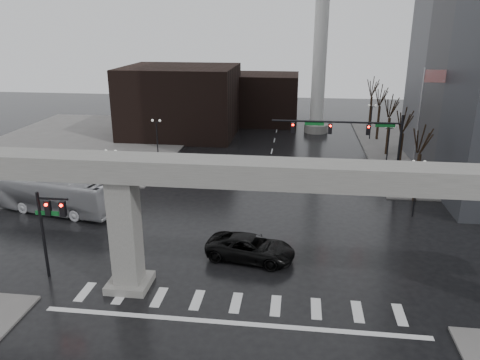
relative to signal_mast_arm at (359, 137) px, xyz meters
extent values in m
plane|color=black|center=(-8.99, -18.80, -5.83)|extent=(160.00, 160.00, 0.00)
cube|color=slate|center=(17.01, 17.20, -5.75)|extent=(28.00, 36.00, 0.15)
cube|color=slate|center=(-34.99, 17.20, -5.75)|extent=(28.00, 36.00, 0.15)
cube|color=gray|center=(-8.99, -18.80, 2.17)|extent=(48.00, 2.20, 1.40)
cube|color=gray|center=(-15.99, -18.80, -2.18)|extent=(1.60, 1.60, 7.30)
cube|color=gray|center=(-15.99, -18.80, -5.58)|extent=(2.60, 2.60, 0.50)
cube|color=black|center=(-22.99, 23.20, -0.83)|extent=(16.00, 14.00, 10.00)
cube|color=black|center=(-10.99, 33.20, -1.83)|extent=(10.00, 10.00, 8.00)
cylinder|color=silver|center=(-2.99, 27.20, 9.17)|extent=(2.00, 2.00, 30.00)
cylinder|color=gray|center=(-2.99, 27.20, -5.23)|extent=(3.60, 3.60, 1.20)
cylinder|color=black|center=(3.81, 0.00, -1.83)|extent=(0.24, 0.24, 8.00)
cylinder|color=black|center=(-2.19, 0.00, 1.37)|extent=(12.00, 0.18, 0.18)
cube|color=black|center=(0.81, 0.00, 0.72)|extent=(0.35, 0.30, 1.00)
cube|color=black|center=(-2.69, 0.00, 0.72)|extent=(0.35, 0.30, 1.00)
cube|color=black|center=(-6.19, 0.00, 0.72)|extent=(0.35, 0.30, 1.00)
sphere|color=#FF0C05|center=(0.81, -0.18, 1.02)|extent=(0.20, 0.20, 0.20)
cube|color=#0D6023|center=(2.31, 0.00, 1.17)|extent=(1.80, 0.05, 0.35)
cube|color=#0D6023|center=(-4.19, 0.00, 1.17)|extent=(1.80, 0.05, 0.35)
cylinder|color=black|center=(-21.79, -18.30, -2.83)|extent=(0.20, 0.20, 6.00)
cylinder|color=black|center=(-20.79, -18.30, -0.23)|extent=(2.00, 0.14, 0.14)
cube|color=black|center=(-21.19, -18.30, -0.88)|extent=(0.35, 0.30, 1.00)
cube|color=black|center=(-20.19, -18.30, -0.88)|extent=(0.35, 0.30, 1.00)
cube|color=#0D6023|center=(-21.29, -18.30, -1.23)|extent=(1.60, 0.05, 0.30)
cylinder|color=silver|center=(6.01, 3.20, 0.17)|extent=(0.12, 0.12, 12.00)
cube|color=red|center=(7.01, 3.20, 5.37)|extent=(2.00, 0.03, 1.20)
cylinder|color=black|center=(4.51, -4.80, -3.43)|extent=(0.14, 0.14, 4.80)
cube|color=black|center=(4.51, -4.80, -1.08)|extent=(0.90, 0.06, 0.06)
sphere|color=silver|center=(4.06, -4.80, -0.88)|extent=(0.32, 0.32, 0.32)
sphere|color=silver|center=(4.96, -4.80, -0.88)|extent=(0.32, 0.32, 0.32)
cylinder|color=black|center=(4.51, 9.20, -3.43)|extent=(0.14, 0.14, 4.80)
cube|color=black|center=(4.51, 9.20, -1.08)|extent=(0.90, 0.06, 0.06)
sphere|color=silver|center=(4.06, 9.20, -0.88)|extent=(0.32, 0.32, 0.32)
sphere|color=silver|center=(4.96, 9.20, -0.88)|extent=(0.32, 0.32, 0.32)
cylinder|color=black|center=(4.51, 23.20, -3.43)|extent=(0.14, 0.14, 4.80)
cube|color=black|center=(4.51, 23.20, -1.08)|extent=(0.90, 0.06, 0.06)
sphere|color=silver|center=(4.06, 23.20, -0.88)|extent=(0.32, 0.32, 0.32)
sphere|color=silver|center=(4.96, 23.20, -0.88)|extent=(0.32, 0.32, 0.32)
cylinder|color=black|center=(-22.49, -4.80, -3.43)|extent=(0.14, 0.14, 4.80)
cube|color=black|center=(-22.49, -4.80, -1.08)|extent=(0.90, 0.06, 0.06)
sphere|color=silver|center=(-22.94, -4.80, -0.88)|extent=(0.32, 0.32, 0.32)
sphere|color=silver|center=(-22.04, -4.80, -0.88)|extent=(0.32, 0.32, 0.32)
cylinder|color=black|center=(-22.49, 9.20, -3.43)|extent=(0.14, 0.14, 4.80)
cube|color=black|center=(-22.49, 9.20, -1.08)|extent=(0.90, 0.06, 0.06)
sphere|color=silver|center=(-22.94, 9.20, -0.88)|extent=(0.32, 0.32, 0.32)
sphere|color=silver|center=(-22.04, 9.20, -0.88)|extent=(0.32, 0.32, 0.32)
cylinder|color=black|center=(-22.49, 23.20, -3.43)|extent=(0.14, 0.14, 4.80)
cube|color=black|center=(-22.49, 23.20, -1.08)|extent=(0.90, 0.06, 0.06)
sphere|color=silver|center=(-22.94, 23.20, -0.88)|extent=(0.32, 0.32, 0.32)
sphere|color=silver|center=(-22.04, 23.20, -0.88)|extent=(0.32, 0.32, 0.32)
cylinder|color=black|center=(5.51, -0.80, -3.55)|extent=(0.34, 0.34, 4.55)
cylinder|color=black|center=(5.51, -0.80, 0.18)|extent=(0.12, 1.52, 2.98)
cylinder|color=black|center=(6.01, -0.55, -0.05)|extent=(0.83, 1.14, 2.51)
cylinder|color=black|center=(5.51, 7.20, -3.50)|extent=(0.34, 0.34, 4.66)
cylinder|color=black|center=(5.51, 7.20, 0.32)|extent=(0.12, 1.55, 3.05)
cylinder|color=black|center=(6.01, 7.45, 0.08)|extent=(0.85, 1.16, 2.57)
cylinder|color=black|center=(5.51, 15.20, -3.45)|extent=(0.34, 0.34, 4.76)
cylinder|color=black|center=(5.51, 15.20, 0.46)|extent=(0.12, 1.59, 3.11)
cylinder|color=black|center=(6.01, 15.45, 0.22)|extent=(0.86, 1.18, 2.62)
cylinder|color=black|center=(5.51, 23.20, -3.40)|extent=(0.34, 0.34, 4.87)
cylinder|color=black|center=(5.51, 23.20, 0.60)|extent=(0.12, 1.62, 3.18)
cylinder|color=black|center=(6.01, 23.45, 0.35)|extent=(0.88, 1.20, 2.68)
cylinder|color=black|center=(5.51, 31.20, -3.34)|extent=(0.34, 0.34, 4.97)
cylinder|color=black|center=(5.51, 31.20, 0.74)|extent=(0.12, 1.65, 3.25)
cylinder|color=black|center=(6.01, 31.45, 0.48)|extent=(0.89, 1.23, 2.74)
imported|color=black|center=(-8.70, -14.20, -4.95)|extent=(6.70, 3.94, 1.75)
imported|color=#A7A7AB|center=(-27.02, -7.64, -4.16)|extent=(12.26, 5.20, 3.33)
camera|label=1|loc=(-5.69, -43.93, 10.34)|focal=35.00mm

